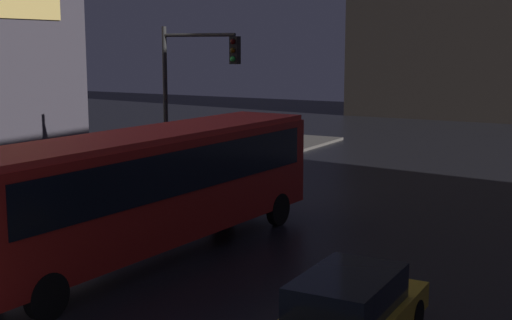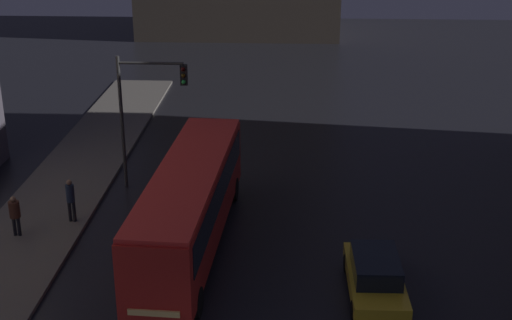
{
  "view_description": "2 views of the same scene",
  "coord_description": "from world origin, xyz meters",
  "px_view_note": "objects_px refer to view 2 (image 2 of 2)",
  "views": [
    {
      "loc": [
        8.73,
        -4.42,
        5.52
      ],
      "look_at": [
        -0.14,
        11.36,
        2.57
      ],
      "focal_mm": 50.0,
      "sensor_mm": 36.0,
      "label": 1
    },
    {
      "loc": [
        1.17,
        -14.07,
        13.07
      ],
      "look_at": [
        -0.16,
        13.58,
        2.27
      ],
      "focal_mm": 50.0,
      "sensor_mm": 36.0,
      "label": 2
    }
  ],
  "objects_px": {
    "car_taxi": "(375,275)",
    "pedestrian_far": "(71,197)",
    "bus_near": "(190,199)",
    "pedestrian_mid": "(15,212)",
    "traffic_light_main": "(144,101)"
  },
  "relations": [
    {
      "from": "car_taxi",
      "to": "pedestrian_far",
      "type": "bearing_deg",
      "value": -22.67
    },
    {
      "from": "bus_near",
      "to": "pedestrian_mid",
      "type": "distance_m",
      "value": 6.99
    },
    {
      "from": "car_taxi",
      "to": "traffic_light_main",
      "type": "relative_size",
      "value": 0.73
    },
    {
      "from": "traffic_light_main",
      "to": "pedestrian_mid",
      "type": "bearing_deg",
      "value": -128.39
    },
    {
      "from": "pedestrian_mid",
      "to": "traffic_light_main",
      "type": "distance_m",
      "value": 7.38
    },
    {
      "from": "pedestrian_far",
      "to": "traffic_light_main",
      "type": "height_order",
      "value": "traffic_light_main"
    },
    {
      "from": "pedestrian_mid",
      "to": "traffic_light_main",
      "type": "relative_size",
      "value": 0.27
    },
    {
      "from": "car_taxi",
      "to": "pedestrian_mid",
      "type": "bearing_deg",
      "value": -14.75
    },
    {
      "from": "pedestrian_mid",
      "to": "car_taxi",
      "type": "bearing_deg",
      "value": 20.5
    },
    {
      "from": "bus_near",
      "to": "pedestrian_far",
      "type": "xyz_separation_m",
      "value": [
        -5.12,
        1.72,
        -0.83
      ]
    },
    {
      "from": "bus_near",
      "to": "car_taxi",
      "type": "height_order",
      "value": "bus_near"
    },
    {
      "from": "car_taxi",
      "to": "pedestrian_far",
      "type": "distance_m",
      "value": 12.7
    },
    {
      "from": "bus_near",
      "to": "traffic_light_main",
      "type": "relative_size",
      "value": 1.97
    },
    {
      "from": "pedestrian_mid",
      "to": "pedestrian_far",
      "type": "relative_size",
      "value": 0.91
    },
    {
      "from": "bus_near",
      "to": "traffic_light_main",
      "type": "xyz_separation_m",
      "value": [
        -2.73,
        5.66,
        2.09
      ]
    }
  ]
}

